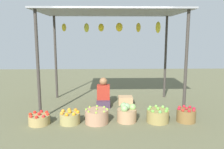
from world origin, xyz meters
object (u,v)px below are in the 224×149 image
object	(u,v)px
basket_cabbages	(127,114)
wooden_crate_near_vendor	(125,100)
basket_oranges	(70,118)
basket_green_apples	(158,116)
basket_red_apples	(186,115)
basket_red_tomatoes	(39,119)
basket_limes	(97,116)
vendor_person	(103,95)

from	to	relation	value
basket_cabbages	wooden_crate_near_vendor	distance (m)	1.33
basket_oranges	wooden_crate_near_vendor	bearing A→B (deg)	46.73
basket_green_apples	basket_red_apples	world-z (taller)	basket_green_apples
basket_cabbages	basket_red_tomatoes	bearing A→B (deg)	-176.74
basket_red_apples	wooden_crate_near_vendor	xyz separation A→B (m)	(-1.24, 1.35, -0.04)
basket_red_tomatoes	basket_cabbages	world-z (taller)	basket_cabbages
basket_limes	wooden_crate_near_vendor	size ratio (longest dim) A/B	1.32
wooden_crate_near_vendor	basket_red_apples	bearing A→B (deg)	-47.52
basket_oranges	basket_cabbages	world-z (taller)	basket_cabbages
basket_red_tomatoes	wooden_crate_near_vendor	bearing A→B (deg)	35.92
basket_green_apples	basket_limes	bearing A→B (deg)	-178.83
basket_limes	vendor_person	bearing A→B (deg)	83.97
vendor_person	basket_limes	distance (m)	1.25
basket_oranges	basket_red_apples	size ratio (longest dim) A/B	1.05
basket_red_tomatoes	basket_red_apples	world-z (taller)	basket_red_apples
wooden_crate_near_vendor	vendor_person	bearing A→B (deg)	-165.73
basket_red_tomatoes	basket_red_apples	size ratio (longest dim) A/B	1.09
basket_red_tomatoes	basket_limes	world-z (taller)	basket_limes
basket_limes	wooden_crate_near_vendor	distance (m)	1.58
basket_limes	wooden_crate_near_vendor	world-z (taller)	basket_limes
basket_red_tomatoes	basket_red_apples	bearing A→B (deg)	1.42
vendor_person	basket_red_tomatoes	xyz separation A→B (m)	(-1.37, -1.28, -0.19)
wooden_crate_near_vendor	basket_red_tomatoes	bearing A→B (deg)	-144.08
basket_cabbages	wooden_crate_near_vendor	xyz separation A→B (m)	(0.08, 1.32, -0.07)
basket_green_apples	basket_red_apples	size ratio (longest dim) A/B	1.17
basket_green_apples	basket_red_tomatoes	bearing A→B (deg)	-178.49
basket_red_apples	basket_oranges	bearing A→B (deg)	-178.82
basket_red_tomatoes	wooden_crate_near_vendor	xyz separation A→B (m)	(1.98, 1.43, -0.00)
vendor_person	basket_green_apples	distance (m)	1.72
basket_red_tomatoes	basket_limes	size ratio (longest dim) A/B	0.89
basket_red_apples	basket_green_apples	bearing A→B (deg)	-178.96
basket_red_tomatoes	basket_cabbages	distance (m)	1.91
basket_green_apples	wooden_crate_near_vendor	distance (m)	1.49
vendor_person	basket_green_apples	world-z (taller)	vendor_person
basket_red_tomatoes	wooden_crate_near_vendor	size ratio (longest dim) A/B	1.17
basket_oranges	basket_green_apples	distance (m)	1.93
basket_red_tomatoes	basket_red_apples	xyz separation A→B (m)	(3.22, 0.08, 0.04)
vendor_person	basket_oranges	world-z (taller)	vendor_person
vendor_person	basket_cabbages	world-z (taller)	vendor_person
basket_red_tomatoes	basket_oranges	distance (m)	0.66
basket_oranges	basket_cabbages	distance (m)	1.25
vendor_person	basket_red_apples	xyz separation A→B (m)	(1.85, -1.20, -0.15)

